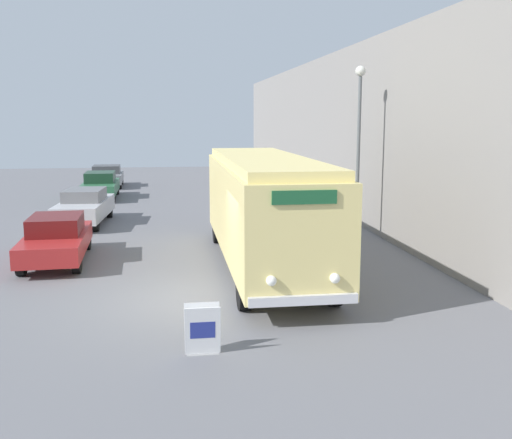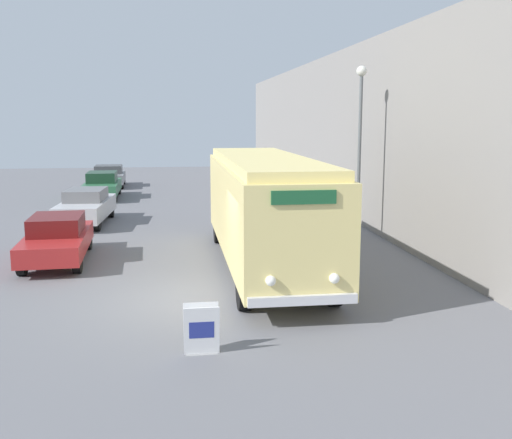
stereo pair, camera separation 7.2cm
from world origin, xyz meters
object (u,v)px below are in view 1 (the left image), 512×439
object	(u,v)px
parked_car_far	(100,185)
sign_board	(202,330)
vintage_bus	(264,206)
streetlamp	(359,128)
parked_car_distant	(107,176)
parked_car_near	(56,238)
parked_car_mid	(85,206)

from	to	relation	value
parked_car_far	sign_board	bearing A→B (deg)	-80.44
vintage_bus	streetlamp	distance (m)	5.69
sign_board	parked_car_distant	distance (m)	28.54
parked_car_near	parked_car_far	size ratio (longest dim) A/B	0.97
parked_car_near	parked_car_mid	bearing A→B (deg)	88.00
sign_board	parked_car_mid	xyz separation A→B (m)	(-4.00, 14.42, 0.29)
vintage_bus	sign_board	bearing A→B (deg)	-108.85
streetlamp	parked_car_near	size ratio (longest dim) A/B	1.33
parked_car_far	parked_car_distant	xyz separation A→B (m)	(-0.22, 5.67, -0.04)
parked_car_mid	parked_car_far	xyz separation A→B (m)	(-0.24, 8.10, -0.01)
vintage_bus	parked_car_mid	world-z (taller)	vintage_bus
sign_board	parked_car_distant	size ratio (longest dim) A/B	0.23
sign_board	parked_car_far	bearing A→B (deg)	100.66
streetlamp	parked_car_far	bearing A→B (deg)	128.84
parked_car_near	parked_car_distant	xyz separation A→B (m)	(-0.49, 20.30, -0.01)
streetlamp	parked_car_mid	distance (m)	11.52
parked_car_mid	parked_car_distant	world-z (taller)	parked_car_mid
sign_board	parked_car_distant	bearing A→B (deg)	98.98
parked_car_near	vintage_bus	bearing A→B (deg)	-17.54
vintage_bus	parked_car_near	size ratio (longest dim) A/B	2.29
parked_car_distant	streetlamp	bearing A→B (deg)	-62.49
sign_board	parked_car_mid	world-z (taller)	parked_car_mid
vintage_bus	parked_car_near	bearing A→B (deg)	164.74
vintage_bus	streetlamp	world-z (taller)	streetlamp
parked_car_far	parked_car_mid	bearing A→B (deg)	-89.38
parked_car_far	parked_car_distant	distance (m)	5.68
parked_car_near	parked_car_far	world-z (taller)	parked_car_far
parked_car_near	sign_board	bearing A→B (deg)	-65.59
sign_board	parked_car_distant	xyz separation A→B (m)	(-4.46, 28.19, 0.24)
vintage_bus	streetlamp	bearing A→B (deg)	42.16
streetlamp	parked_car_far	size ratio (longest dim) A/B	1.29
parked_car_mid	parked_car_distant	xyz separation A→B (m)	(-0.46, 13.77, -0.05)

